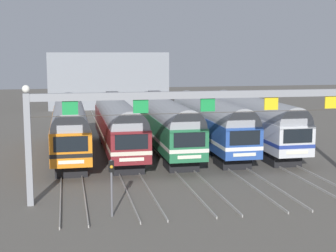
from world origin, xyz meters
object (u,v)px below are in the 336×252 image
object	(u,v)px
commuter_train_maroon	(118,124)
commuter_train_blue	(210,121)
commuter_train_green	(165,122)
commuter_train_silver	(253,120)
commuter_train_orange	(70,125)
yard_signal_mast	(112,177)
catenary_gantry	(208,111)

from	to	relation	value
commuter_train_maroon	commuter_train_blue	bearing A→B (deg)	-0.03
commuter_train_green	commuter_train_silver	size ratio (longest dim) A/B	1.00
commuter_train_orange	yard_signal_mast	distance (m)	16.59
commuter_train_green	catenary_gantry	xyz separation A→B (m)	(-0.00, -13.50, 2.56)
commuter_train_orange	commuter_train_green	bearing A→B (deg)	0.03
yard_signal_mast	commuter_train_blue	bearing A→B (deg)	58.15
commuter_train_green	catenary_gantry	size ratio (longest dim) A/B	0.84
commuter_train_blue	commuter_train_green	bearing A→B (deg)	179.94
commuter_train_maroon	commuter_train_blue	xyz separation A→B (m)	(8.18, -0.00, -0.00)
yard_signal_mast	commuter_train_green	bearing A→B (deg)	69.56
commuter_train_maroon	commuter_train_green	size ratio (longest dim) A/B	1.00
commuter_train_orange	commuter_train_silver	distance (m)	16.36
commuter_train_maroon	catenary_gantry	size ratio (longest dim) A/B	0.84
commuter_train_silver	commuter_train_orange	bearing A→B (deg)	180.00
yard_signal_mast	commuter_train_orange	bearing A→B (deg)	97.08
commuter_train_blue	commuter_train_silver	xyz separation A→B (m)	(4.09, 0.00, 0.00)
commuter_train_green	yard_signal_mast	distance (m)	17.57
commuter_train_silver	commuter_train_maroon	bearing A→B (deg)	179.98
commuter_train_silver	commuter_train_green	bearing A→B (deg)	179.97
commuter_train_orange	commuter_train_blue	bearing A→B (deg)	0.00
commuter_train_orange	yard_signal_mast	bearing A→B (deg)	-82.92
commuter_train_orange	commuter_train_silver	size ratio (longest dim) A/B	1.00
commuter_train_green	catenary_gantry	bearing A→B (deg)	-90.00
commuter_train_blue	catenary_gantry	size ratio (longest dim) A/B	0.84
commuter_train_silver	catenary_gantry	distance (m)	15.99
commuter_train_green	commuter_train_blue	distance (m)	4.09
commuter_train_blue	commuter_train_silver	distance (m)	4.09
commuter_train_orange	commuter_train_green	xyz separation A→B (m)	(8.18, 0.00, 0.00)
commuter_train_blue	commuter_train_maroon	bearing A→B (deg)	179.97
commuter_train_blue	commuter_train_silver	world-z (taller)	same
commuter_train_maroon	commuter_train_silver	bearing A→B (deg)	-0.02
commuter_train_orange	commuter_train_silver	bearing A→B (deg)	0.00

